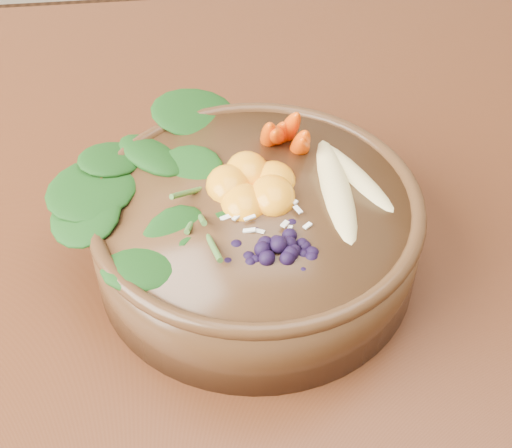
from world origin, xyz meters
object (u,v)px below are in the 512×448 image
Objects in this scene: stoneware_bowl at (256,233)px; banana_halves at (347,170)px; mandarin_cluster at (253,173)px; blueberry_pile at (279,231)px; carrot_cluster at (290,103)px; kale_heap at (190,147)px.

stoneware_bowl is 0.09m from banana_halves.
blueberry_pile is (0.01, -0.07, 0.00)m from mandarin_cluster.
carrot_cluster is 0.07m from mandarin_cluster.
kale_heap is 2.38× the size of carrot_cluster.
blueberry_pile reaches higher than banana_halves.
mandarin_cluster reaches higher than stoneware_bowl.
stoneware_bowl is at bearing 100.86° from blueberry_pile.
stoneware_bowl is 0.09m from kale_heap.
carrot_cluster is (0.08, 0.03, 0.02)m from kale_heap.
mandarin_cluster is at bearing 98.74° from blueberry_pile.
carrot_cluster reaches higher than blueberry_pile.
banana_halves is 1.79× the size of mandarin_cluster.
blueberry_pile is at bearing -109.55° from carrot_cluster.
carrot_cluster is (0.04, 0.07, 0.07)m from stoneware_bowl.
carrot_cluster is at bearing 18.51° from kale_heap.
mandarin_cluster is 0.69× the size of blueberry_pile.
banana_halves reaches higher than stoneware_bowl.
banana_halves is (0.07, 0.01, 0.05)m from stoneware_bowl.
stoneware_bowl is at bearing -177.26° from banana_halves.
kale_heap is 0.06m from mandarin_cluster.
banana_halves is at bearing 46.49° from blueberry_pile.
carrot_cluster reaches higher than mandarin_cluster.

